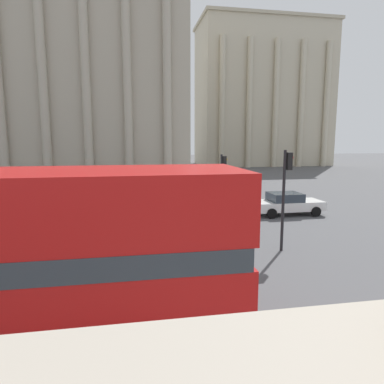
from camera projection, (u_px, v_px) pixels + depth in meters
plaza_building_left at (75, 74)px, 41.50m from camera, size 26.69×15.27×24.86m
plaza_building_right at (262, 96)px, 61.17m from camera, size 23.21×12.29×24.63m
traffic_light_near at (285, 186)px, 13.83m from camera, size 0.42×0.24×4.16m
traffic_light_mid at (223, 176)px, 20.23m from camera, size 0.42×0.24×3.70m
car_white at (287, 203)px, 20.95m from camera, size 4.20×1.93×1.35m
pedestrian_grey at (191, 179)px, 30.70m from camera, size 0.32×0.32×1.78m
pedestrian_red at (203, 175)px, 34.88m from camera, size 0.32×0.32×1.69m
pedestrian_yellow at (137, 198)px, 21.58m from camera, size 0.32×0.32×1.62m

